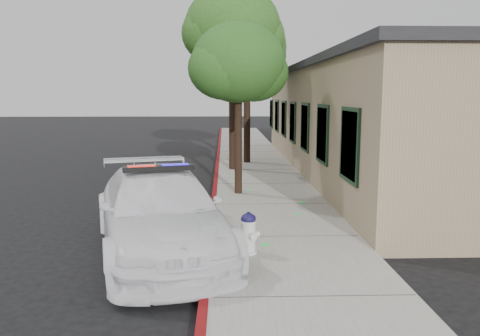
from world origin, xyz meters
name	(u,v)px	position (x,y,z in m)	size (l,w,h in m)	color
ground	(207,244)	(0.00, 0.00, 0.00)	(120.00, 120.00, 0.00)	black
sidewalk	(270,206)	(1.60, 3.00, 0.07)	(3.20, 60.00, 0.15)	gray
red_curb	(213,207)	(0.06, 3.00, 0.08)	(0.14, 60.00, 0.16)	maroon
clapboard_building	(386,119)	(6.69, 9.00, 2.13)	(7.30, 20.89, 4.24)	#957F62
police_car	(160,212)	(-0.90, -0.47, 0.81)	(3.65, 5.95, 1.73)	white
fire_hydrant	(248,233)	(0.80, -1.05, 0.54)	(0.44, 0.39, 0.78)	silver
street_tree_near	(239,66)	(0.78, 4.46, 3.87)	(2.92, 2.72, 4.99)	black
street_tree_mid	(233,32)	(0.72, 9.25, 5.45)	(3.99, 3.68, 7.03)	black
street_tree_far	(248,50)	(1.39, 11.08, 4.92)	(3.40, 3.48, 6.34)	black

